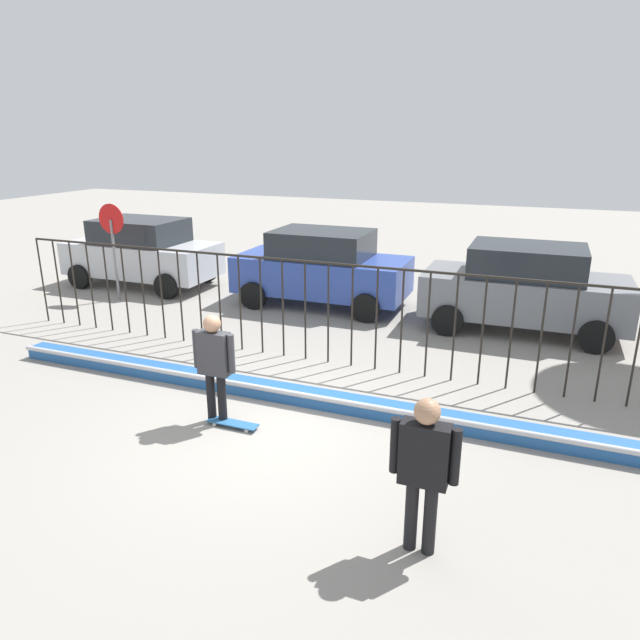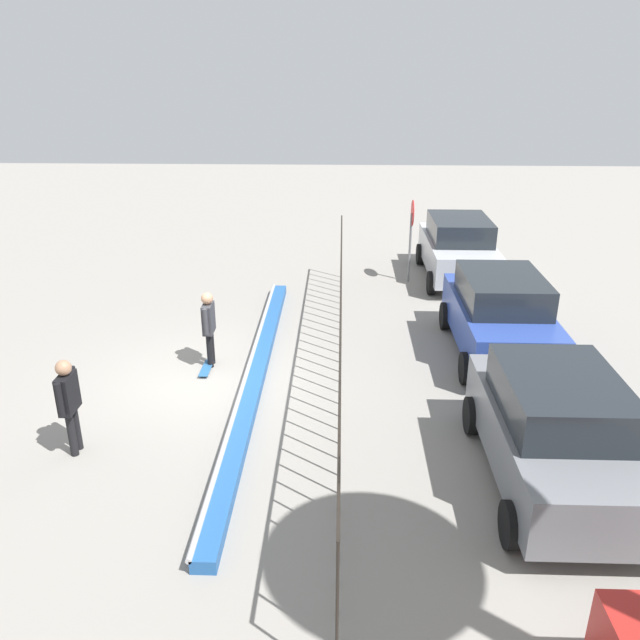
{
  "view_description": "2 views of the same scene",
  "coord_description": "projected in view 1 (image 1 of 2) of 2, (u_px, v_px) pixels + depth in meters",
  "views": [
    {
      "loc": [
        3.59,
        -6.72,
        4.18
      ],
      "look_at": [
        0.12,
        2.13,
        1.08
      ],
      "focal_mm": 32.23,
      "sensor_mm": 36.0,
      "label": 1
    },
    {
      "loc": [
        11.91,
        2.85,
        6.29
      ],
      "look_at": [
        -0.66,
        2.42,
        1.14
      ],
      "focal_mm": 35.7,
      "sensor_mm": 36.0,
      "label": 2
    }
  ],
  "objects": [
    {
      "name": "skateboard",
      "position": [
        233.0,
        423.0,
        8.57
      ],
      "size": [
        0.8,
        0.2,
        0.07
      ],
      "rotation": [
        0.0,
        0.0,
        0.02
      ],
      "color": "#26598C",
      "rests_on": "ground"
    },
    {
      "name": "stop_sign",
      "position": [
        113.0,
        239.0,
        14.66
      ],
      "size": [
        0.76,
        0.07,
        2.5
      ],
      "color": "slate",
      "rests_on": "ground"
    },
    {
      "name": "perimeter_fence",
      "position": [
        328.0,
        303.0,
        10.65
      ],
      "size": [
        14.04,
        0.04,
        1.95
      ],
      "color": "black",
      "rests_on": "ground"
    },
    {
      "name": "parked_car_silver",
      "position": [
        142.0,
        252.0,
        16.3
      ],
      "size": [
        4.3,
        2.12,
        1.9
      ],
      "rotation": [
        0.0,
        0.0,
        0.04
      ],
      "color": "#B7BABF",
      "rests_on": "ground"
    },
    {
      "name": "camera_operator",
      "position": [
        424.0,
        463.0,
        5.73
      ],
      "size": [
        0.71,
        0.26,
        1.75
      ],
      "rotation": [
        0.0,
        0.0,
        2.07
      ],
      "color": "black",
      "rests_on": "ground"
    },
    {
      "name": "parked_car_blue",
      "position": [
        322.0,
        267.0,
        14.41
      ],
      "size": [
        4.3,
        2.12,
        1.9
      ],
      "rotation": [
        0.0,
        0.0,
        -0.03
      ],
      "color": "#2D479E",
      "rests_on": "ground"
    },
    {
      "name": "bowl_coping_ledge",
      "position": [
        290.0,
        394.0,
        9.4
      ],
      "size": [
        11.0,
        0.4,
        0.27
      ],
      "color": "#235699",
      "rests_on": "ground"
    },
    {
      "name": "skateboarder",
      "position": [
        214.0,
        359.0,
        8.42
      ],
      "size": [
        0.69,
        0.26,
        1.7
      ],
      "rotation": [
        0.0,
        0.0,
        0.02
      ],
      "color": "black",
      "rests_on": "ground"
    },
    {
      "name": "parked_car_gray",
      "position": [
        524.0,
        288.0,
        12.52
      ],
      "size": [
        4.3,
        2.12,
        1.9
      ],
      "rotation": [
        0.0,
        0.0,
        0.01
      ],
      "color": "slate",
      "rests_on": "ground"
    },
    {
      "name": "ground_plane",
      "position": [
        260.0,
        430.0,
        8.49
      ],
      "size": [
        60.0,
        60.0,
        0.0
      ],
      "primitive_type": "plane",
      "color": "gray"
    }
  ]
}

